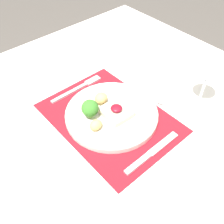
{
  "coord_description": "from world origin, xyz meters",
  "views": [
    {
      "loc": [
        0.44,
        -0.37,
        1.38
      ],
      "look_at": [
        0.0,
        0.01,
        0.79
      ],
      "focal_mm": 42.0,
      "sensor_mm": 36.0,
      "label": 1
    }
  ],
  "objects": [
    {
      "name": "knife",
      "position": [
        0.18,
        -0.01,
        0.77
      ],
      "size": [
        0.02,
        0.21,
        0.01
      ],
      "rotation": [
        0.0,
        0.0,
        -0.02
      ],
      "color": "#B2B2B7",
      "rests_on": "placemat"
    },
    {
      "name": "spoon",
      "position": [
        0.04,
        0.19,
        0.77
      ],
      "size": [
        0.19,
        0.04,
        0.01
      ],
      "rotation": [
        0.0,
        0.0,
        0.03
      ],
      "color": "#B2B2B7",
      "rests_on": "dining_table"
    },
    {
      "name": "dining_table",
      "position": [
        0.0,
        0.0,
        0.68
      ],
      "size": [
        1.17,
        1.24,
        0.77
      ],
      "color": "white",
      "rests_on": "ground_plane"
    },
    {
      "name": "ground_plane",
      "position": [
        0.0,
        0.0,
        0.0
      ],
      "size": [
        8.0,
        8.0,
        0.0
      ],
      "primitive_type": "plane",
      "color": "#4C4742"
    },
    {
      "name": "dinner_plate",
      "position": [
        -0.0,
        0.01,
        0.78
      ],
      "size": [
        0.3,
        0.3,
        0.08
      ],
      "color": "silver",
      "rests_on": "placemat"
    },
    {
      "name": "placemat",
      "position": [
        0.0,
        0.0,
        0.77
      ],
      "size": [
        0.43,
        0.31,
        0.0
      ],
      "primitive_type": "cube",
      "color": "maroon",
      "rests_on": "dining_table"
    },
    {
      "name": "fork",
      "position": [
        -0.18,
        0.02,
        0.77
      ],
      "size": [
        0.02,
        0.21,
        0.01
      ],
      "rotation": [
        0.0,
        0.0,
        -0.01
      ],
      "color": "#B2B2B7",
      "rests_on": "placemat"
    },
    {
      "name": "wine_glass_near",
      "position": [
        0.15,
        0.27,
        0.91
      ],
      "size": [
        0.08,
        0.08,
        0.19
      ],
      "color": "white",
      "rests_on": "dining_table"
    }
  ]
}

